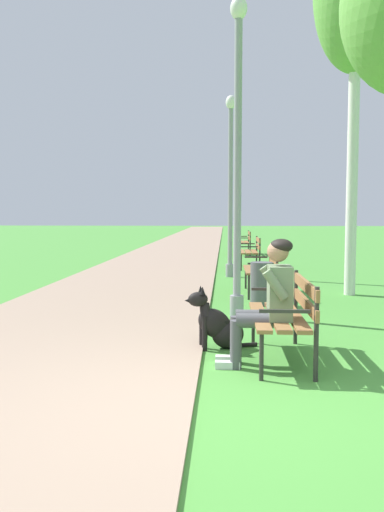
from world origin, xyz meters
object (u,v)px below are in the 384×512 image
object	(u,v)px
lamp_post_near	(238,154)
park_bench_near	(287,310)
park_bench_furthest	(244,240)
dog_black	(219,325)
person_seated_on_near_bench	(268,297)
lamp_post_mid	(230,184)
park_bench_mid	(263,266)
park_bench_far	(251,249)
litter_bin	(261,284)

from	to	relation	value
lamp_post_near	park_bench_near	bearing A→B (deg)	-79.07
park_bench_furthest	dog_black	world-z (taller)	park_bench_furthest
park_bench_furthest	person_seated_on_near_bench	distance (m)	14.29
dog_black	lamp_post_mid	xyz separation A→B (m)	(0.19, 6.73, 1.91)
lamp_post_mid	park_bench_mid	bearing A→B (deg)	-77.44
park_bench_furthest	lamp_post_near	xyz separation A→B (m)	(-0.53, -11.71, 1.82)
dog_black	lamp_post_near	distance (m)	2.83
park_bench_near	park_bench_far	size ratio (longest dim) A/B	1.00
park_bench_near	dog_black	bearing A→B (deg)	148.90
lamp_post_mid	litter_bin	xyz separation A→B (m)	(0.48, -3.84, -1.82)
lamp_post_near	park_bench_mid	bearing A→B (deg)	75.95
dog_black	lamp_post_mid	size ratio (longest dim) A/B	0.19
park_bench_furthest	dog_black	bearing A→B (deg)	-93.23
park_bench_near	lamp_post_mid	world-z (taller)	lamp_post_mid
park_bench_far	litter_bin	world-z (taller)	park_bench_far
lamp_post_near	person_seated_on_near_bench	bearing A→B (deg)	-84.58
park_bench_far	person_seated_on_near_bench	world-z (taller)	person_seated_on_near_bench
lamp_post_near	lamp_post_mid	world-z (taller)	lamp_post_near
park_bench_far	dog_black	bearing A→B (deg)	-95.15
lamp_post_near	lamp_post_mid	distance (m)	4.81
person_seated_on_near_bench	lamp_post_mid	world-z (taller)	lamp_post_mid
person_seated_on_near_bench	litter_bin	world-z (taller)	person_seated_on_near_bench
litter_bin	person_seated_on_near_bench	bearing A→B (deg)	-92.87
park_bench_far	person_seated_on_near_bench	size ratio (longest dim) A/B	1.20
person_seated_on_near_bench	lamp_post_mid	size ratio (longest dim) A/B	0.30
lamp_post_near	litter_bin	world-z (taller)	lamp_post_near
park_bench_mid	dog_black	distance (m)	4.15
park_bench_furthest	litter_bin	size ratio (longest dim) A/B	2.14
park_bench_furthest	lamp_post_near	bearing A→B (deg)	-92.58
park_bench_mid	dog_black	world-z (taller)	park_bench_mid
park_bench_near	park_bench_furthest	distance (m)	14.05
park_bench_furthest	lamp_post_mid	size ratio (longest dim) A/B	0.36
park_bench_near	lamp_post_mid	size ratio (longest dim) A/B	0.36
park_bench_near	park_bench_mid	world-z (taller)	same
park_bench_near	lamp_post_near	world-z (taller)	lamp_post_near
park_bench_mid	park_bench_near	bearing A→B (deg)	-91.10
park_bench_near	person_seated_on_near_bench	bearing A→B (deg)	-131.24
park_bench_mid	dog_black	size ratio (longest dim) A/B	1.84
person_seated_on_near_bench	lamp_post_near	xyz separation A→B (m)	(-0.24, 2.57, 1.65)
park_bench_mid	park_bench_far	distance (m)	4.65
person_seated_on_near_bench	dog_black	distance (m)	0.92
park_bench_mid	litter_bin	world-z (taller)	park_bench_mid
park_bench_near	person_seated_on_near_bench	size ratio (longest dim) A/B	1.20
park_bench_furthest	lamp_post_near	distance (m)	11.86
park_bench_mid	park_bench_furthest	bearing A→B (deg)	90.06
person_seated_on_near_bench	lamp_post_mid	bearing A→B (deg)	92.31
park_bench_far	lamp_post_mid	world-z (taller)	lamp_post_mid
park_bench_near	lamp_post_near	xyz separation A→B (m)	(-0.45, 2.34, 1.82)
lamp_post_near	litter_bin	bearing A→B (deg)	66.43
park_bench_mid	lamp_post_mid	xyz separation A→B (m)	(-0.59, 2.66, 1.66)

